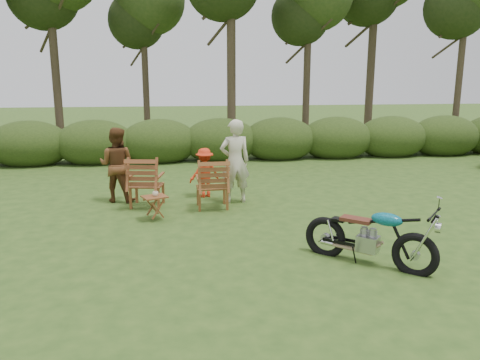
{
  "coord_description": "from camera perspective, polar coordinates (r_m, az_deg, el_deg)",
  "views": [
    {
      "loc": [
        -1.63,
        -6.28,
        2.66
      ],
      "look_at": [
        -0.44,
        1.69,
        0.9
      ],
      "focal_mm": 35.0,
      "sensor_mm": 36.0,
      "label": 1
    }
  ],
  "objects": [
    {
      "name": "ground",
      "position": [
        7.01,
        5.71,
        -10.04
      ],
      "size": [
        80.0,
        80.0,
        0.0
      ],
      "primitive_type": "plane",
      "color": "#284416",
      "rests_on": "ground"
    },
    {
      "name": "tree_line",
      "position": [
        16.2,
        -0.95,
        16.38
      ],
      "size": [
        22.52,
        11.62,
        8.14
      ],
      "color": "#36291D",
      "rests_on": "ground"
    },
    {
      "name": "motorcycle",
      "position": [
        7.22,
        15.19,
        -9.75
      ],
      "size": [
        1.86,
        1.79,
        1.07
      ],
      "primitive_type": null,
      "rotation": [
        0.0,
        0.0,
        -0.74
      ],
      "color": "#0EA0BD",
      "rests_on": "ground"
    },
    {
      "name": "lawn_chair_right",
      "position": [
        9.85,
        -3.38,
        -3.37
      ],
      "size": [
        0.73,
        0.73,
        1.05
      ],
      "primitive_type": null,
      "rotation": [
        0.0,
        0.0,
        3.15
      ],
      "color": "brown",
      "rests_on": "ground"
    },
    {
      "name": "lawn_chair_left",
      "position": [
        10.15,
        -11.18,
        -3.11
      ],
      "size": [
        0.86,
        0.86,
        1.08
      ],
      "primitive_type": null,
      "rotation": [
        0.0,
        0.0,
        2.96
      ],
      "color": "brown",
      "rests_on": "ground"
    },
    {
      "name": "side_table",
      "position": [
        9.08,
        -10.33,
        -3.38
      ],
      "size": [
        0.57,
        0.53,
        0.47
      ],
      "primitive_type": null,
      "rotation": [
        0.0,
        0.0,
        0.39
      ],
      "color": "brown",
      "rests_on": "ground"
    },
    {
      "name": "cup",
      "position": [
        9.02,
        -10.28,
        -1.66
      ],
      "size": [
        0.12,
        0.12,
        0.09
      ],
      "primitive_type": "imported",
      "rotation": [
        0.0,
        0.0,
        -0.07
      ],
      "color": "beige",
      "rests_on": "side_table"
    },
    {
      "name": "adult_a",
      "position": [
        10.26,
        -0.61,
        -2.71
      ],
      "size": [
        0.71,
        0.51,
        1.81
      ],
      "primitive_type": "imported",
      "rotation": [
        0.0,
        0.0,
        3.26
      ],
      "color": "beige",
      "rests_on": "ground"
    },
    {
      "name": "adult_b",
      "position": [
        10.69,
        -14.54,
        -2.49
      ],
      "size": [
        0.93,
        0.82,
        1.63
      ],
      "primitive_type": "imported",
      "rotation": [
        0.0,
        0.0,
        2.85
      ],
      "color": "#5B341A",
      "rests_on": "ground"
    },
    {
      "name": "child",
      "position": [
        10.76,
        -4.28,
        -2.03
      ],
      "size": [
        0.83,
        0.66,
        1.12
      ],
      "primitive_type": "imported",
      "rotation": [
        0.0,
        0.0,
        3.53
      ],
      "color": "red",
      "rests_on": "ground"
    }
  ]
}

